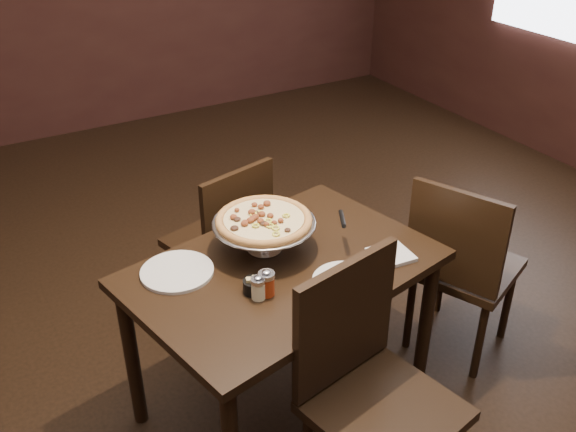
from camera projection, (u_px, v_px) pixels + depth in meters
room at (307, 85)px, 2.20m from camera, size 6.04×7.04×2.84m
dining_table at (283, 285)px, 2.50m from camera, size 1.29×0.99×0.72m
pizza_stand at (264, 220)px, 2.48m from camera, size 0.41×0.41×0.17m
parmesan_shaker at (258, 288)px, 2.26m from camera, size 0.05×0.05×0.09m
pepper_flake_shaker at (267, 283)px, 2.27m from camera, size 0.06×0.06×0.11m
packet_caddy at (254, 285)px, 2.30m from camera, size 0.08×0.08×0.06m
napkin_stack at (391, 255)px, 2.50m from camera, size 0.16×0.16×0.02m
plate_left at (177, 272)px, 2.41m from camera, size 0.28×0.28×0.01m
plate_near at (346, 281)px, 2.36m from camera, size 0.25×0.25×0.01m
serving_spatula at (342, 219)px, 2.49m from camera, size 0.15×0.15×0.02m
chair_far at (224, 238)px, 3.09m from camera, size 0.50×0.50×0.87m
chair_near at (369, 385)px, 2.18m from camera, size 0.53×0.53×0.96m
chair_side at (461, 263)px, 2.86m from camera, size 0.56×0.56×0.91m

